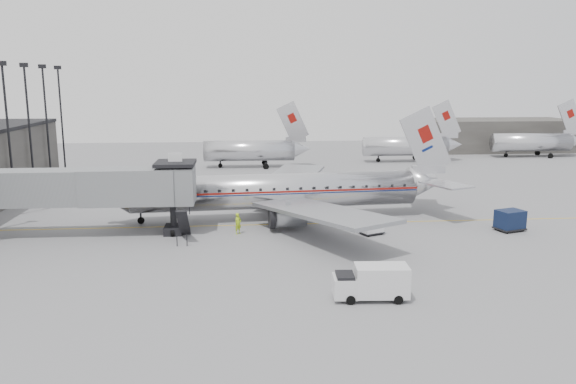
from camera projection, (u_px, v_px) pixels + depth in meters
name	position (u px, v px, depth m)	size (l,w,h in m)	color
ground	(282.00, 242.00, 46.78)	(160.00, 160.00, 0.00)	slate
hangar	(490.00, 135.00, 108.59)	(30.00, 12.00, 6.00)	#393634
apron_line	(309.00, 224.00, 52.89)	(0.15, 60.00, 0.01)	gold
jet_bridge	(86.00, 188.00, 48.17)	(21.00, 6.20, 7.10)	slate
distant_aircraft_near	(250.00, 150.00, 87.15)	(16.39, 3.20, 10.26)	silver
distant_aircraft_mid	(406.00, 145.00, 93.22)	(16.39, 3.20, 10.26)	silver
distant_aircraft_far	(533.00, 141.00, 99.13)	(16.39, 3.20, 10.26)	silver
airliner	(283.00, 191.00, 54.47)	(34.45, 31.83, 10.89)	silver
service_van	(372.00, 282.00, 34.36)	(4.69, 2.06, 2.16)	silver
baggage_cart_navy	(510.00, 220.00, 50.26)	(2.83, 2.46, 1.88)	#0D1834
baggage_cart_white	(371.00, 225.00, 49.14)	(2.30, 2.06, 1.48)	silver
ramp_worker	(238.00, 223.00, 49.23)	(0.68, 0.45, 1.87)	#A3C917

